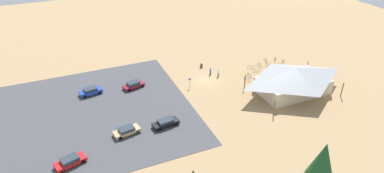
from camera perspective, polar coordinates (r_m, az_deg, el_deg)
name	(u,v)px	position (r m, az deg, el deg)	size (l,w,h in m)	color
ground	(207,80)	(70.21, 2.63, 1.07)	(160.00, 160.00, 0.00)	#9E7F56
parking_lot_asphalt	(82,116)	(62.24, -18.72, -4.87)	(39.13, 34.33, 0.05)	#424247
bike_pavilion	(294,79)	(67.49, 17.39, 1.32)	(16.42, 10.62, 5.50)	beige
trash_bin	(201,66)	(75.51, 1.66, 3.69)	(0.60, 0.60, 0.90)	brown
lot_sign	(190,81)	(66.90, -0.39, 0.91)	(0.56, 0.08, 2.20)	#99999E
pine_far_east	(323,161)	(45.67, 21.91, -12.03)	(3.73, 3.73, 7.95)	brown
bicycle_red_trailside	(260,65)	(77.49, 11.78, 3.69)	(0.57, 1.64, 0.85)	black
bicycle_blue_edge_south	(283,62)	(80.49, 15.61, 4.24)	(1.61, 0.67, 0.90)	black
bicycle_silver_lone_west	(266,61)	(80.07, 12.81, 4.46)	(0.63, 1.63, 0.78)	black
bicycle_black_yard_right	(265,72)	(74.60, 12.68, 2.49)	(1.13, 1.26, 0.85)	black
bicycle_yellow_yard_left	(251,67)	(76.07, 10.27, 3.34)	(1.27, 1.18, 0.82)	black
bicycle_purple_edge_north	(280,69)	(76.83, 15.16, 3.00)	(1.43, 0.92, 0.85)	black
bicycle_white_mid_cluster	(256,70)	(74.83, 11.19, 2.77)	(1.71, 0.48, 0.85)	black
bicycle_orange_near_sign	(269,65)	(78.19, 13.36, 3.76)	(1.44, 1.15, 0.90)	black
bicycle_green_yard_front	(275,59)	(81.45, 14.38, 4.72)	(1.37, 1.22, 0.88)	black
bicycle_teal_back_row	(249,75)	(72.67, 9.96, 2.01)	(0.52, 1.71, 0.85)	black
bicycle_red_yard_center	(277,65)	(78.51, 14.58, 3.70)	(1.51, 0.85, 0.85)	black
bicycle_blue_by_bin	(247,79)	(70.77, 9.63, 1.25)	(0.90, 1.54, 0.89)	black
car_black_inner_stall	(166,123)	(56.33, -4.64, -6.33)	(4.77, 2.32, 1.29)	black
car_blue_second_row	(91,91)	(67.91, -17.31, -0.77)	(4.56, 2.47, 1.39)	#1E42B2
car_red_far_end	(70,161)	(52.06, -20.54, -12.14)	(4.79, 3.10, 1.31)	red
car_maroon_aisle_side	(134,85)	(68.11, -10.20, 0.29)	(4.63, 2.79, 1.36)	maroon
car_tan_by_curb	(127,131)	(55.47, -11.35, -7.60)	(4.67, 2.58, 1.26)	tan
visitor_crossing_yard	(210,71)	(72.14, 3.23, 2.68)	(0.39, 0.36, 1.65)	#2D3347
visitor_at_bikes	(218,73)	(71.55, 4.62, 2.44)	(0.36, 0.39, 1.77)	#2D3347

